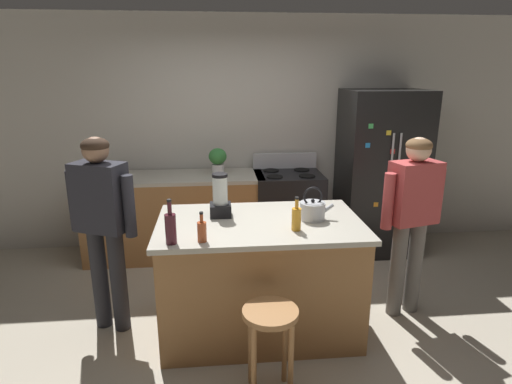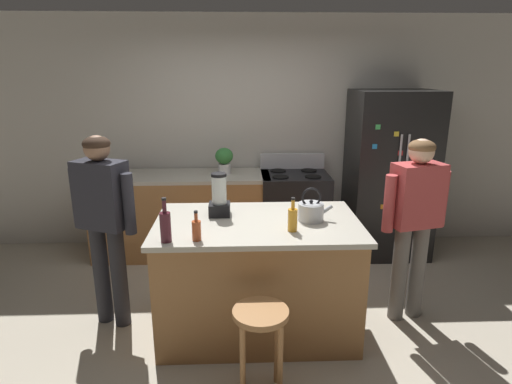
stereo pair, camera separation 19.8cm
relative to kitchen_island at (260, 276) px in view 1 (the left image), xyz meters
name	(u,v)px [view 1 (the left image)]	position (x,y,z in m)	size (l,w,h in m)	color
ground_plane	(259,327)	(0.00, 0.00, -0.48)	(14.00, 14.00, 0.00)	#B2A893
back_wall	(243,134)	(0.00, 1.95, 0.87)	(8.00, 0.10, 2.70)	#BCB7AD
kitchen_island	(260,276)	(0.00, 0.00, 0.00)	(1.60, 0.97, 0.95)	#9E6B3D
back_counter_run	(176,216)	(-0.80, 1.55, 0.00)	(2.00, 0.64, 0.95)	#9E6B3D
refrigerator	(380,173)	(1.56, 1.50, 0.46)	(0.90, 0.73, 1.88)	black
stove_range	(288,212)	(0.49, 1.52, 0.01)	(0.76, 0.65, 1.13)	black
person_by_island_left	(103,217)	(-1.23, 0.14, 0.50)	(0.58, 0.36, 1.62)	#26262B
person_by_sink_right	(412,211)	(1.30, 0.12, 0.48)	(0.59, 0.31, 1.58)	#66605B
bar_stool	(270,329)	(-0.01, -0.77, 0.02)	(0.36, 0.36, 0.64)	#9E6B3D
potted_plant	(218,160)	(-0.31, 1.55, 0.65)	(0.20, 0.20, 0.30)	silver
blender_appliance	(220,198)	(-0.30, 0.16, 0.62)	(0.17, 0.17, 0.35)	black
bottle_cooking_sauce	(202,231)	(-0.44, -0.37, 0.55)	(0.06, 0.06, 0.22)	#B24C26
bottle_soda	(296,218)	(0.25, -0.22, 0.57)	(0.07, 0.07, 0.26)	orange
bottle_wine	(171,228)	(-0.65, -0.38, 0.59)	(0.08, 0.08, 0.32)	#471923
tea_kettle	(313,210)	(0.42, 0.00, 0.55)	(0.28, 0.20, 0.27)	#B7BABF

